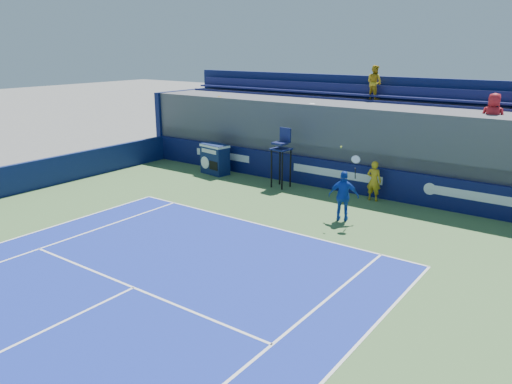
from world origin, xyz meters
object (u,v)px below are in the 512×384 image
Objects in this scene: ball_person at (374,181)px; match_clock at (215,158)px; umpire_chair at (282,151)px; tennis_player at (344,196)px.

match_clock is (-7.58, -0.40, -0.04)m from ball_person.
match_clock is 3.77m from umpire_chair.
ball_person is at bearing 6.76° from umpire_chair.
ball_person is 3.99m from umpire_chair.
ball_person is 0.60× the size of tennis_player.
umpire_chair is at bearing 150.35° from tennis_player.
umpire_chair is (3.69, -0.06, 0.79)m from match_clock.
match_clock is 8.02m from tennis_player.
match_clock is 0.57× the size of umpire_chair.
tennis_player is at bearing -29.65° from umpire_chair.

